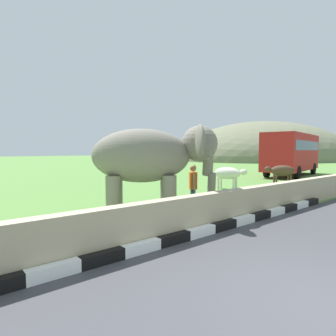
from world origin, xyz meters
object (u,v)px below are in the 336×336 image
(elephant, at_px, (153,157))
(bus_red, at_px, (292,151))
(cow_near, at_px, (228,174))
(person_handler, at_px, (193,186))
(cow_mid, at_px, (282,171))

(elephant, distance_m, bus_red, 18.61)
(cow_near, bearing_deg, bus_red, 9.46)
(elephant, relative_size, person_handler, 2.38)
(elephant, height_order, person_handler, elephant)
(cow_mid, bearing_deg, cow_near, 167.52)
(bus_red, height_order, cow_near, bus_red)
(elephant, xyz_separation_m, bus_red, (18.08, 4.40, 0.15))
(elephant, bearing_deg, person_handler, -10.04)
(person_handler, relative_size, cow_near, 0.86)
(elephant, height_order, cow_mid, elephant)
(person_handler, bearing_deg, cow_mid, 11.20)
(elephant, relative_size, bus_red, 0.44)
(bus_red, relative_size, cow_mid, 5.17)
(elephant, relative_size, cow_near, 2.05)
(person_handler, distance_m, cow_mid, 9.94)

